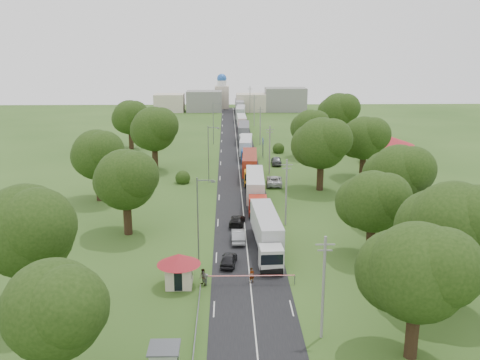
{
  "coord_description": "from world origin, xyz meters",
  "views": [
    {
      "loc": [
        -2.3,
        -74.71,
        24.18
      ],
      "look_at": [
        -0.31,
        5.4,
        3.0
      ],
      "focal_mm": 40.0,
      "sensor_mm": 36.0,
      "label": 1
    }
  ],
  "objects_px": {
    "guard_booth": "(179,266)",
    "car_lane_front": "(229,260)",
    "pedestrian_near": "(252,276)",
    "info_sign": "(263,144)",
    "truck_0": "(267,232)",
    "boom_barrier": "(237,277)",
    "car_lane_mid": "(238,236)"
  },
  "relations": [
    {
      "from": "boom_barrier",
      "to": "pedestrian_near",
      "type": "xyz_separation_m",
      "value": [
        1.5,
        0.5,
        -0.1
      ]
    },
    {
      "from": "guard_booth",
      "to": "truck_0",
      "type": "bearing_deg",
      "value": 44.71
    },
    {
      "from": "pedestrian_near",
      "to": "guard_booth",
      "type": "bearing_deg",
      "value": 172.2
    },
    {
      "from": "info_sign",
      "to": "car_lane_front",
      "type": "height_order",
      "value": "info_sign"
    },
    {
      "from": "car_lane_mid",
      "to": "guard_booth",
      "type": "bearing_deg",
      "value": 62.47
    },
    {
      "from": "truck_0",
      "to": "pedestrian_near",
      "type": "height_order",
      "value": "truck_0"
    },
    {
      "from": "boom_barrier",
      "to": "info_sign",
      "type": "distance_m",
      "value": 60.39
    },
    {
      "from": "guard_booth",
      "to": "truck_0",
      "type": "relative_size",
      "value": 0.29
    },
    {
      "from": "guard_booth",
      "to": "car_lane_front",
      "type": "relative_size",
      "value": 1.09
    },
    {
      "from": "pedestrian_near",
      "to": "boom_barrier",
      "type": "bearing_deg",
      "value": -173.26
    },
    {
      "from": "guard_booth",
      "to": "truck_0",
      "type": "distance_m",
      "value": 13.4
    },
    {
      "from": "car_lane_mid",
      "to": "truck_0",
      "type": "bearing_deg",
      "value": 141.97
    },
    {
      "from": "info_sign",
      "to": "truck_0",
      "type": "bearing_deg",
      "value": -93.26
    },
    {
      "from": "truck_0",
      "to": "car_lane_front",
      "type": "xyz_separation_m",
      "value": [
        -4.52,
        -4.52,
        -1.52
      ]
    },
    {
      "from": "guard_booth",
      "to": "info_sign",
      "type": "relative_size",
      "value": 1.07
    },
    {
      "from": "truck_0",
      "to": "car_lane_mid",
      "type": "height_order",
      "value": "truck_0"
    },
    {
      "from": "guard_booth",
      "to": "car_lane_front",
      "type": "bearing_deg",
      "value": 44.4
    },
    {
      "from": "boom_barrier",
      "to": "info_sign",
      "type": "height_order",
      "value": "info_sign"
    },
    {
      "from": "boom_barrier",
      "to": "pedestrian_near",
      "type": "relative_size",
      "value": 5.83
    },
    {
      "from": "car_lane_mid",
      "to": "pedestrian_near",
      "type": "distance_m",
      "value": 11.56
    },
    {
      "from": "guard_booth",
      "to": "info_sign",
      "type": "bearing_deg",
      "value": 78.32
    },
    {
      "from": "boom_barrier",
      "to": "truck_0",
      "type": "relative_size",
      "value": 0.61
    },
    {
      "from": "info_sign",
      "to": "car_lane_mid",
      "type": "distance_m",
      "value": 48.45
    },
    {
      "from": "info_sign",
      "to": "truck_0",
      "type": "distance_m",
      "value": 50.66
    },
    {
      "from": "car_lane_front",
      "to": "pedestrian_near",
      "type": "bearing_deg",
      "value": 125.3
    },
    {
      "from": "guard_booth",
      "to": "info_sign",
      "type": "xyz_separation_m",
      "value": [
        12.4,
        60.0,
        0.84
      ]
    },
    {
      "from": "boom_barrier",
      "to": "guard_booth",
      "type": "height_order",
      "value": "guard_booth"
    },
    {
      "from": "info_sign",
      "to": "pedestrian_near",
      "type": "bearing_deg",
      "value": -94.86
    },
    {
      "from": "guard_booth",
      "to": "car_lane_mid",
      "type": "relative_size",
      "value": 0.96
    },
    {
      "from": "guard_booth",
      "to": "pedestrian_near",
      "type": "distance_m",
      "value": 7.49
    },
    {
      "from": "boom_barrier",
      "to": "guard_booth",
      "type": "bearing_deg",
      "value": -179.99
    },
    {
      "from": "truck_0",
      "to": "car_lane_mid",
      "type": "relative_size",
      "value": 3.29
    }
  ]
}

